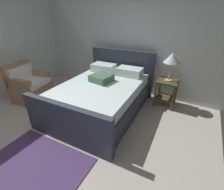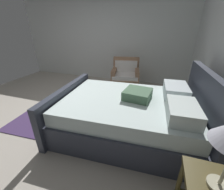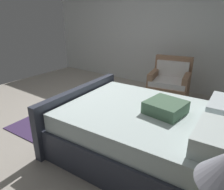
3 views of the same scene
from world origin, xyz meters
name	(u,v)px [view 1 (image 1 of 3)]	position (x,y,z in m)	size (l,w,h in m)	color
ground_plane	(36,154)	(0.00, 0.00, -0.01)	(4.93, 5.57, 0.02)	#ADA599
wall_back	(123,39)	(0.00, 2.85, 1.33)	(5.05, 0.12, 2.65)	silver
bed	(102,95)	(0.18, 1.57, 0.34)	(1.78, 2.34, 1.12)	#323643
nightstand_right	(167,89)	(1.33, 2.45, 0.40)	(0.44, 0.44, 0.60)	#4C4120
table_lamp_right	(172,59)	(1.33, 2.45, 1.08)	(0.33, 0.33, 0.59)	#B7B293
armchair	(30,86)	(-1.56, 1.07, 0.35)	(0.85, 0.84, 0.90)	#966D52
area_rug	(34,167)	(0.19, -0.17, 0.01)	(1.44, 1.00, 0.01)	#47335D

